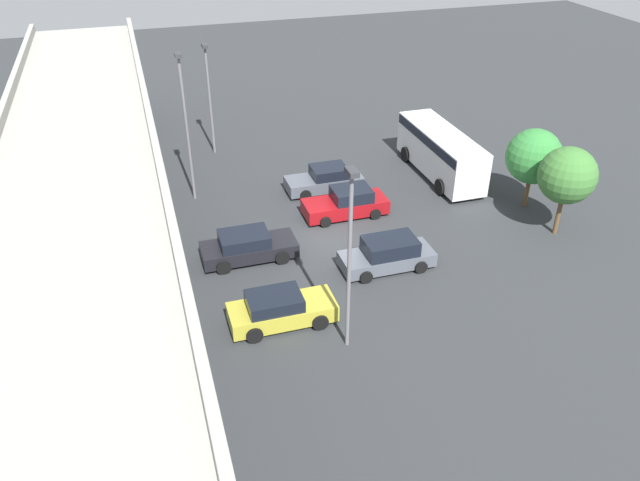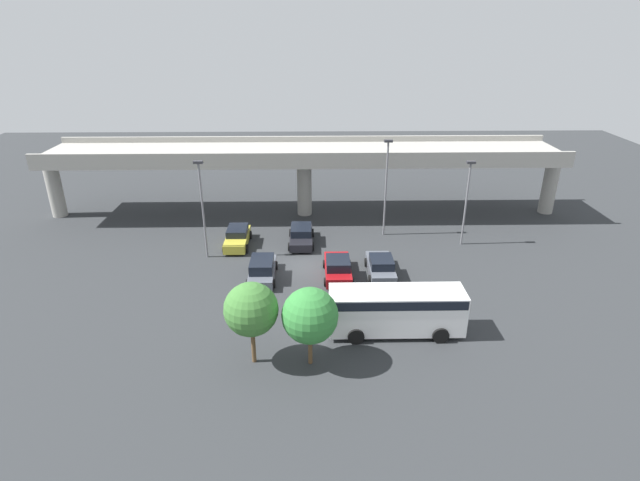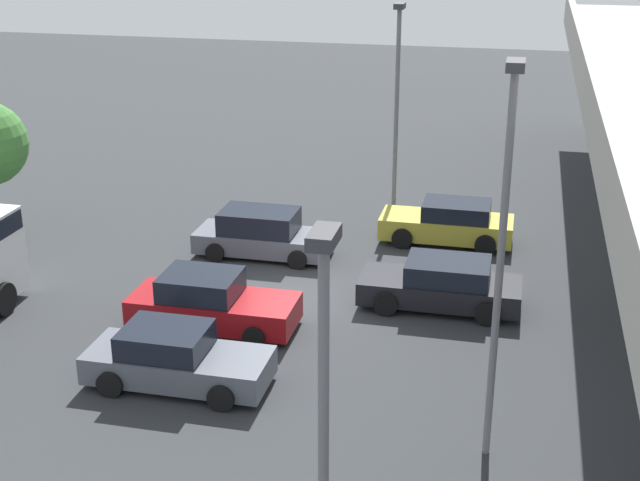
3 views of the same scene
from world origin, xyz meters
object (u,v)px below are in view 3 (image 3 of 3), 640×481
(parked_car_2, at_px, (442,285))
(lamp_post_near_aisle, at_px, (502,240))
(parked_car_1, at_px, (262,234))
(parked_car_3, at_px, (211,303))
(parked_car_4, at_px, (175,359))
(lamp_post_by_overpass, at_px, (397,96))
(parked_car_0, at_px, (449,223))
(lamp_post_mid_lot, at_px, (323,427))

(parked_car_2, distance_m, lamp_post_near_aisle, 8.64)
(parked_car_1, relative_size, parked_car_2, 0.97)
(parked_car_3, bearing_deg, parked_car_4, -85.88)
(parked_car_2, distance_m, lamp_post_by_overpass, 8.94)
(parked_car_1, height_order, parked_car_3, parked_car_3)
(parked_car_0, xyz_separation_m, lamp_post_near_aisle, (12.73, 2.03, 4.24))
(parked_car_4, distance_m, lamp_post_by_overpass, 14.60)
(parked_car_2, xyz_separation_m, lamp_post_mid_lot, (13.71, -0.47, 3.61))
(lamp_post_near_aisle, distance_m, lamp_post_by_overpass, 15.51)
(parked_car_1, height_order, lamp_post_by_overpass, lamp_post_by_overpass)
(lamp_post_near_aisle, bearing_deg, parked_car_3, -119.62)
(parked_car_1, bearing_deg, parked_car_2, -23.69)
(parked_car_3, xyz_separation_m, parked_car_4, (3.24, 0.23, -0.03))
(lamp_post_mid_lot, bearing_deg, parked_car_3, -152.24)
(parked_car_4, xyz_separation_m, lamp_post_mid_lot, (7.66, 5.50, 3.62))
(parked_car_3, bearing_deg, parked_car_1, 91.66)
(parked_car_0, bearing_deg, parked_car_4, 63.74)
(parked_car_0, height_order, parked_car_2, parked_car_0)
(lamp_post_by_overpass, bearing_deg, parked_car_3, -19.17)
(parked_car_3, relative_size, parked_car_4, 1.03)
(parked_car_0, xyz_separation_m, parked_car_1, (2.62, -6.05, 0.03))
(parked_car_2, bearing_deg, lamp_post_by_overpass, -71.11)
(parked_car_2, relative_size, parked_car_4, 1.03)
(parked_car_1, bearing_deg, lamp_post_mid_lot, -70.33)
(lamp_post_near_aisle, xyz_separation_m, lamp_post_by_overpass, (-14.90, -4.31, -0.29))
(parked_car_0, distance_m, parked_car_4, 12.79)
(lamp_post_by_overpass, bearing_deg, parked_car_4, -13.92)
(parked_car_1, xyz_separation_m, parked_car_3, (5.61, 0.16, -0.02))
(parked_car_0, height_order, parked_car_1, parked_car_1)
(parked_car_3, relative_size, lamp_post_by_overpass, 0.59)
(parked_car_3, bearing_deg, lamp_post_by_overpass, 70.83)
(lamp_post_by_overpass, bearing_deg, parked_car_0, 46.50)
(parked_car_3, height_order, lamp_post_near_aisle, lamp_post_near_aisle)
(parked_car_0, height_order, lamp_post_mid_lot, lamp_post_mid_lot)
(parked_car_0, distance_m, parked_car_2, 5.43)
(parked_car_2, relative_size, lamp_post_near_aisle, 0.55)
(parked_car_2, bearing_deg, parked_car_1, -23.69)
(lamp_post_mid_lot, bearing_deg, lamp_post_by_overpass, -174.30)
(lamp_post_by_overpass, bearing_deg, lamp_post_near_aisle, 16.15)
(parked_car_0, height_order, lamp_post_by_overpass, lamp_post_by_overpass)
(parked_car_1, bearing_deg, lamp_post_near_aisle, -51.34)
(parked_car_2, height_order, parked_car_4, parked_car_4)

